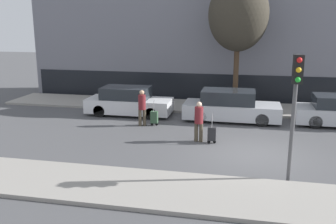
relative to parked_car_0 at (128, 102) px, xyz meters
name	(u,v)px	position (x,y,z in m)	size (l,w,h in m)	color
ground_plane	(254,154)	(6.25, -4.68, -0.67)	(80.00, 80.00, 0.00)	#4C4C4F
sidewalk_near	(256,199)	(6.25, -8.43, -0.61)	(28.00, 2.50, 0.12)	gray
sidewalk_far	(253,109)	(6.25, 2.32, -0.61)	(28.00, 3.00, 0.12)	gray
building_facade	(256,20)	(6.25, 5.60, 4.07)	(28.00, 2.22, 9.50)	slate
parked_car_0	(128,102)	(0.00, 0.00, 0.00)	(4.31, 1.73, 1.44)	silver
parked_car_1	(231,107)	(5.17, -0.12, 0.02)	(4.56, 1.79, 1.48)	#B7BABF
pedestrian_left	(142,106)	(1.26, -1.91, 0.27)	(0.34, 0.34, 1.66)	#4C4233
trolley_left	(154,117)	(1.78, -1.73, -0.28)	(0.34, 0.29, 1.20)	#335138
pedestrian_right	(199,119)	(4.09, -3.69, 0.25)	(0.35, 0.34, 1.62)	#4C4233
trolley_right	(212,134)	(4.63, -3.80, -0.28)	(0.34, 0.29, 1.20)	#262628
traffic_light	(296,93)	(7.22, -7.04, 2.03)	(0.28, 0.47, 3.79)	#515154
bare_tree_near_crossing	(238,15)	(5.28, 2.50, 4.34)	(3.13, 3.13, 6.82)	#4C3826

